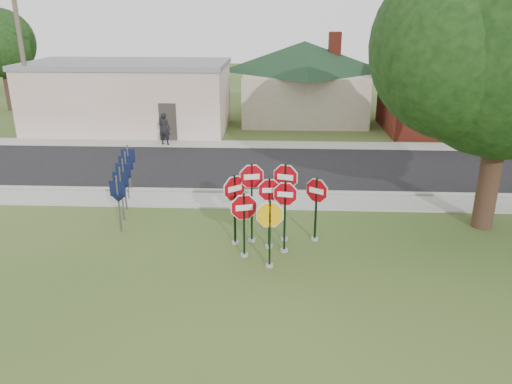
{
  "coord_description": "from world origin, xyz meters",
  "views": [
    {
      "loc": [
        0.33,
        -12.88,
        7.14
      ],
      "look_at": [
        -0.35,
        2.0,
        1.7
      ],
      "focal_mm": 35.0,
      "sensor_mm": 36.0,
      "label": 1
    }
  ],
  "objects_px": {
    "stop_sign_center": "(269,204)",
    "utility_pole_near": "(22,52)",
    "pedestrian": "(164,129)",
    "stop_sign_left": "(244,217)",
    "stop_sign_yellow": "(270,226)"
  },
  "relations": [
    {
      "from": "stop_sign_center",
      "to": "utility_pole_near",
      "type": "bearing_deg",
      "value": 135.79
    },
    {
      "from": "stop_sign_center",
      "to": "utility_pole_near",
      "type": "height_order",
      "value": "utility_pole_near"
    },
    {
      "from": "stop_sign_yellow",
      "to": "stop_sign_left",
      "type": "height_order",
      "value": "stop_sign_yellow"
    },
    {
      "from": "stop_sign_yellow",
      "to": "utility_pole_near",
      "type": "bearing_deg",
      "value": 133.35
    },
    {
      "from": "stop_sign_yellow",
      "to": "utility_pole_near",
      "type": "distance_m",
      "value": 20.9
    },
    {
      "from": "utility_pole_near",
      "to": "pedestrian",
      "type": "relative_size",
      "value": 5.29
    },
    {
      "from": "stop_sign_yellow",
      "to": "utility_pole_near",
      "type": "xyz_separation_m",
      "value": [
        -14.13,
        14.97,
        3.65
      ]
    },
    {
      "from": "pedestrian",
      "to": "stop_sign_center",
      "type": "bearing_deg",
      "value": 126.83
    },
    {
      "from": "pedestrian",
      "to": "stop_sign_left",
      "type": "bearing_deg",
      "value": 123.02
    },
    {
      "from": "stop_sign_center",
      "to": "stop_sign_yellow",
      "type": "relative_size",
      "value": 1.11
    },
    {
      "from": "stop_sign_center",
      "to": "stop_sign_left",
      "type": "distance_m",
      "value": 0.99
    },
    {
      "from": "stop_sign_left",
      "to": "pedestrian",
      "type": "height_order",
      "value": "stop_sign_left"
    },
    {
      "from": "stop_sign_left",
      "to": "pedestrian",
      "type": "relative_size",
      "value": 1.21
    },
    {
      "from": "stop_sign_yellow",
      "to": "stop_sign_left",
      "type": "xyz_separation_m",
      "value": [
        -0.79,
        0.63,
        -0.01
      ]
    },
    {
      "from": "utility_pole_near",
      "to": "stop_sign_left",
      "type": "bearing_deg",
      "value": -47.06
    }
  ]
}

